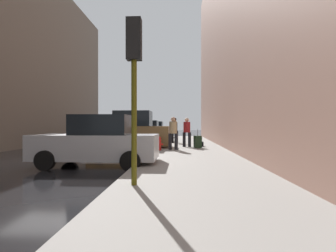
# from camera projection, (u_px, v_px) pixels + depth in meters

# --- Properties ---
(ground_plane) EXTENTS (120.00, 120.00, 0.00)m
(ground_plane) POSITION_uv_depth(u_px,v_px,m) (42.00, 161.00, 10.47)
(ground_plane) COLOR black
(sidewalk) EXTENTS (4.00, 40.00, 0.15)m
(sidewalk) POSITION_uv_depth(u_px,v_px,m) (193.00, 160.00, 10.22)
(sidewalk) COLOR gray
(sidewalk) RESTS_ON ground_plane
(parked_silver_sedan) EXTENTS (4.22, 2.10, 1.79)m
(parked_silver_sedan) POSITION_uv_depth(u_px,v_px,m) (98.00, 142.00, 9.13)
(parked_silver_sedan) COLOR #B7BABF
(parked_silver_sedan) RESTS_ON ground_plane
(parked_bronze_suv) EXTENTS (4.63, 2.11, 2.25)m
(parked_bronze_suv) POSITION_uv_depth(u_px,v_px,m) (131.00, 132.00, 15.26)
(parked_bronze_suv) COLOR brown
(parked_bronze_suv) RESTS_ON ground_plane
(parked_dark_green_sedan) EXTENTS (4.23, 2.11, 1.79)m
(parked_dark_green_sedan) POSITION_uv_depth(u_px,v_px,m) (144.00, 132.00, 21.09)
(parked_dark_green_sedan) COLOR #193828
(parked_dark_green_sedan) RESTS_ON ground_plane
(parked_gray_coupe) EXTENTS (4.24, 2.14, 1.79)m
(parked_gray_coupe) POSITION_uv_depth(u_px,v_px,m) (152.00, 131.00, 27.20)
(parked_gray_coupe) COLOR slate
(parked_gray_coupe) RESTS_ON ground_plane
(fire_hydrant) EXTENTS (0.42, 0.22, 0.70)m
(fire_hydrant) POSITION_uv_depth(u_px,v_px,m) (159.00, 143.00, 13.36)
(fire_hydrant) COLOR red
(fire_hydrant) RESTS_ON sidewalk
(traffic_light) EXTENTS (0.32, 0.32, 3.60)m
(traffic_light) POSITION_uv_depth(u_px,v_px,m) (134.00, 64.00, 5.66)
(traffic_light) COLOR #514C0F
(traffic_light) RESTS_ON sidewalk
(pedestrian_in_red_jacket) EXTENTS (0.53, 0.47, 1.71)m
(pedestrian_in_red_jacket) POSITION_uv_depth(u_px,v_px,m) (187.00, 131.00, 15.39)
(pedestrian_in_red_jacket) COLOR black
(pedestrian_in_red_jacket) RESTS_ON sidewalk
(pedestrian_with_fedora) EXTENTS (0.51, 0.43, 1.78)m
(pedestrian_with_fedora) POSITION_uv_depth(u_px,v_px,m) (175.00, 129.00, 18.81)
(pedestrian_with_fedora) COLOR black
(pedestrian_with_fedora) RESTS_ON sidewalk
(pedestrian_in_tan_coat) EXTENTS (0.52, 0.45, 1.71)m
(pedestrian_in_tan_coat) POSITION_uv_depth(u_px,v_px,m) (173.00, 131.00, 13.62)
(pedestrian_in_tan_coat) COLOR black
(pedestrian_in_tan_coat) RESTS_ON sidewalk
(rolling_suitcase) EXTENTS (0.44, 0.61, 1.04)m
(rolling_suitcase) POSITION_uv_depth(u_px,v_px,m) (198.00, 142.00, 14.80)
(rolling_suitcase) COLOR black
(rolling_suitcase) RESTS_ON sidewalk
(duffel_bag) EXTENTS (0.32, 0.44, 0.28)m
(duffel_bag) POSITION_uv_depth(u_px,v_px,m) (201.00, 144.00, 15.79)
(duffel_bag) COLOR black
(duffel_bag) RESTS_ON sidewalk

